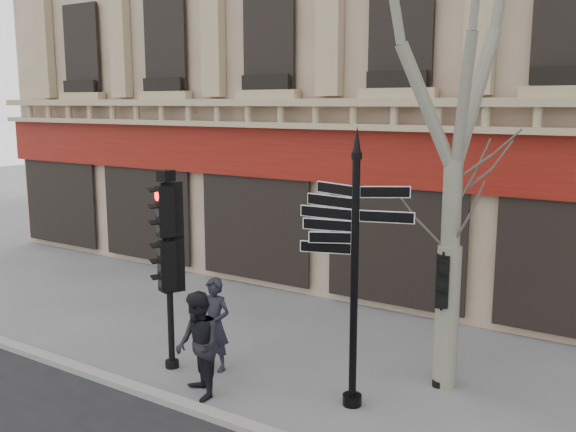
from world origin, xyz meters
name	(u,v)px	position (x,y,z in m)	size (l,w,h in m)	color
ground	(274,389)	(0.00, 0.00, 0.00)	(80.00, 80.00, 0.00)	#58595D
kerb	(222,418)	(0.00, -1.40, 0.06)	(80.00, 0.25, 0.12)	gray
fingerpost	(355,222)	(1.39, 0.21, 3.02)	(2.12, 2.12, 4.50)	black
traffic_signal_main	(168,245)	(-2.10, -0.29, 2.32)	(0.49, 0.43, 3.67)	black
traffic_signal_secondary	(442,295)	(2.32, 1.65, 1.64)	(0.47, 0.41, 2.35)	black
pedestrian_a	(215,324)	(-1.37, 0.08, 0.86)	(0.63, 0.41, 1.73)	black
pedestrian_b	(198,346)	(-0.87, -0.94, 0.90)	(0.87, 0.68, 1.80)	black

